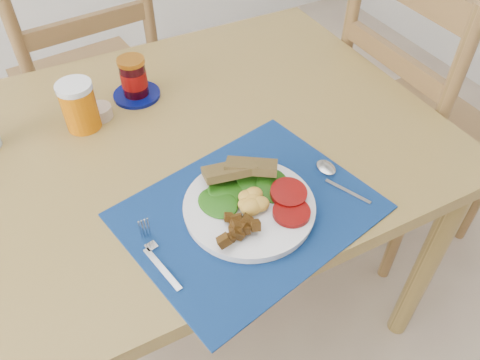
{
  "coord_description": "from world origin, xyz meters",
  "views": [
    {
      "loc": [
        -0.17,
        -0.62,
        1.46
      ],
      "look_at": [
        0.12,
        -0.04,
        0.8
      ],
      "focal_mm": 35.0,
      "sensor_mm": 36.0,
      "label": 1
    }
  ],
  "objects_px": {
    "chair_far": "(84,56)",
    "chair_end": "(414,96)",
    "juice_glass": "(80,107)",
    "jam_on_saucer": "(134,80)",
    "breakfast_plate": "(248,206)"
  },
  "relations": [
    {
      "from": "chair_far",
      "to": "breakfast_plate",
      "type": "distance_m",
      "value": 1.0
    },
    {
      "from": "chair_far",
      "to": "chair_end",
      "type": "distance_m",
      "value": 1.1
    },
    {
      "from": "breakfast_plate",
      "to": "juice_glass",
      "type": "bearing_deg",
      "value": 136.24
    },
    {
      "from": "chair_far",
      "to": "breakfast_plate",
      "type": "xyz_separation_m",
      "value": [
        0.11,
        -0.98,
        0.15
      ]
    },
    {
      "from": "chair_far",
      "to": "juice_glass",
      "type": "bearing_deg",
      "value": 72.59
    },
    {
      "from": "chair_far",
      "to": "jam_on_saucer",
      "type": "xyz_separation_m",
      "value": [
        0.05,
        -0.49,
        0.18
      ]
    },
    {
      "from": "chair_far",
      "to": "juice_glass",
      "type": "height_order",
      "value": "chair_far"
    },
    {
      "from": "chair_end",
      "to": "jam_on_saucer",
      "type": "height_order",
      "value": "chair_end"
    },
    {
      "from": "chair_far",
      "to": "breakfast_plate",
      "type": "relative_size",
      "value": 4.82
    },
    {
      "from": "chair_far",
      "to": "jam_on_saucer",
      "type": "bearing_deg",
      "value": 88.67
    },
    {
      "from": "breakfast_plate",
      "to": "chair_far",
      "type": "bearing_deg",
      "value": 115.61
    },
    {
      "from": "chair_end",
      "to": "juice_glass",
      "type": "relative_size",
      "value": 11.05
    },
    {
      "from": "juice_glass",
      "to": "jam_on_saucer",
      "type": "height_order",
      "value": "juice_glass"
    },
    {
      "from": "juice_glass",
      "to": "jam_on_saucer",
      "type": "distance_m",
      "value": 0.16
    },
    {
      "from": "breakfast_plate",
      "to": "jam_on_saucer",
      "type": "distance_m",
      "value": 0.49
    }
  ]
}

